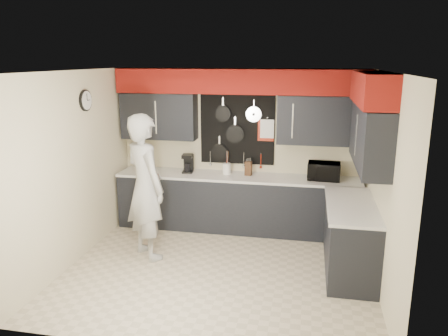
% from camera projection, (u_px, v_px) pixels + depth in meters
% --- Properties ---
extents(ground, '(4.00, 4.00, 0.00)m').
position_uv_depth(ground, '(219.00, 269.00, 5.86)').
color(ground, beige).
rests_on(ground, ground).
extents(back_wall_assembly, '(4.00, 0.36, 2.60)m').
position_uv_depth(back_wall_assembly, '(240.00, 107.00, 6.89)').
color(back_wall_assembly, beige).
rests_on(back_wall_assembly, ground).
extents(right_wall_assembly, '(0.36, 3.50, 2.60)m').
position_uv_depth(right_wall_assembly, '(372.00, 127.00, 5.29)').
color(right_wall_assembly, beige).
rests_on(right_wall_assembly, ground).
extents(left_wall_assembly, '(0.05, 3.50, 2.60)m').
position_uv_depth(left_wall_assembly, '(75.00, 166.00, 5.92)').
color(left_wall_assembly, beige).
rests_on(left_wall_assembly, ground).
extents(base_cabinets, '(3.95, 2.20, 0.92)m').
position_uv_depth(base_cabinets, '(265.00, 211.00, 6.73)').
color(base_cabinets, black).
rests_on(base_cabinets, ground).
extents(microwave, '(0.50, 0.35, 0.27)m').
position_uv_depth(microwave, '(324.00, 171.00, 6.74)').
color(microwave, black).
rests_on(microwave, base_cabinets).
extents(knife_block, '(0.11, 0.11, 0.23)m').
position_uv_depth(knife_block, '(248.00, 168.00, 7.01)').
color(knife_block, '#3C2113').
rests_on(knife_block, base_cabinets).
extents(utensil_crock, '(0.13, 0.13, 0.17)m').
position_uv_depth(utensil_crock, '(227.00, 169.00, 7.10)').
color(utensil_crock, white).
rests_on(utensil_crock, base_cabinets).
extents(coffee_maker, '(0.19, 0.22, 0.30)m').
position_uv_depth(coffee_maker, '(188.00, 163.00, 7.18)').
color(coffee_maker, black).
rests_on(coffee_maker, base_cabinets).
extents(person, '(0.89, 0.86, 2.04)m').
position_uv_depth(person, '(145.00, 187.00, 6.03)').
color(person, '#A9A9A6').
rests_on(person, ground).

